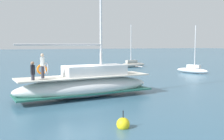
% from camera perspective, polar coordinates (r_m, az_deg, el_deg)
% --- Properties ---
extents(ground_plane, '(400.00, 400.00, 0.00)m').
position_cam_1_polar(ground_plane, '(18.04, -7.35, -6.01)').
color(ground_plane, '#38607A').
extents(main_sailboat, '(3.13, 9.75, 13.13)m').
position_cam_1_polar(main_sailboat, '(18.03, -5.60, -3.06)').
color(main_sailboat, silver).
rests_on(main_sailboat, ground).
extents(moored_sloop_far, '(4.29, 2.40, 5.99)m').
position_cam_1_polar(moored_sloop_far, '(34.63, 17.07, 0.12)').
color(moored_sloop_far, silver).
rests_on(moored_sloop_far, ground).
extents(moored_cutter_left, '(1.44, 4.69, 6.70)m').
position_cam_1_polar(moored_cutter_left, '(41.98, 4.48, 1.30)').
color(moored_cutter_left, '#B7B2A8').
rests_on(moored_cutter_left, ground).
extents(mooring_buoy, '(0.58, 0.58, 0.89)m').
position_cam_1_polar(mooring_buoy, '(11.56, 2.43, -11.67)').
color(mooring_buoy, yellow).
rests_on(mooring_buoy, ground).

